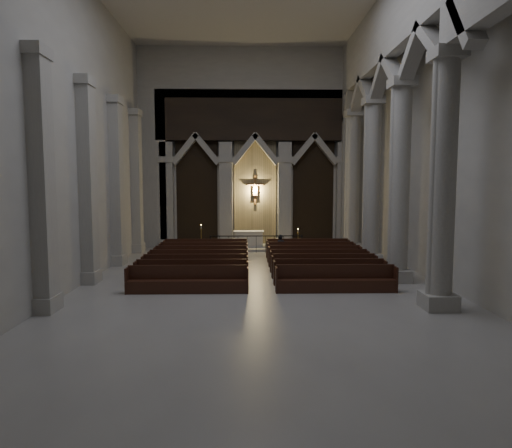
# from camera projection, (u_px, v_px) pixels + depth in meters

# --- Properties ---
(room) EXTENTS (24.00, 24.10, 12.00)m
(room) POSITION_uv_depth(u_px,v_px,m) (262.00, 80.00, 16.10)
(room) COLOR #9E9C96
(room) RESTS_ON ground
(sanctuary_wall) EXTENTS (14.00, 0.77, 12.00)m
(sanctuary_wall) POSITION_uv_depth(u_px,v_px,m) (255.00, 139.00, 27.67)
(sanctuary_wall) COLOR #A9A69E
(sanctuary_wall) RESTS_ON ground
(right_arcade) EXTENTS (1.00, 24.00, 12.00)m
(right_arcade) POSITION_uv_depth(u_px,v_px,m) (404.00, 82.00, 17.52)
(right_arcade) COLOR #A9A69E
(right_arcade) RESTS_ON ground
(left_pilasters) EXTENTS (0.60, 13.00, 8.03)m
(left_pilasters) POSITION_uv_depth(u_px,v_px,m) (104.00, 184.00, 19.77)
(left_pilasters) COLOR #A9A69E
(left_pilasters) RESTS_ON ground
(sanctuary_step) EXTENTS (8.50, 2.60, 0.15)m
(sanctuary_step) POSITION_uv_depth(u_px,v_px,m) (256.00, 248.00, 27.35)
(sanctuary_step) COLOR #A9A69E
(sanctuary_step) RESTS_ON ground
(altar) EXTENTS (1.81, 0.73, 0.92)m
(altar) POSITION_uv_depth(u_px,v_px,m) (249.00, 238.00, 27.35)
(altar) COLOR beige
(altar) RESTS_ON sanctuary_step
(altar_rail) EXTENTS (5.22, 0.09, 1.03)m
(altar_rail) POSITION_uv_depth(u_px,v_px,m) (256.00, 241.00, 25.62)
(altar_rail) COLOR black
(altar_rail) RESTS_ON ground
(candle_stand_left) EXTENTS (0.27, 0.27, 1.60)m
(candle_stand_left) POSITION_uv_depth(u_px,v_px,m) (201.00, 244.00, 26.07)
(candle_stand_left) COLOR #B08D36
(candle_stand_left) RESTS_ON ground
(candle_stand_right) EXTENTS (0.23, 0.23, 1.35)m
(candle_stand_right) POSITION_uv_depth(u_px,v_px,m) (298.00, 246.00, 26.10)
(candle_stand_right) COLOR #B08D36
(candle_stand_right) RESTS_ON ground
(pews) EXTENTS (9.81, 8.13, 0.98)m
(pews) POSITION_uv_depth(u_px,v_px,m) (259.00, 265.00, 20.38)
(pews) COLOR black
(pews) RESTS_ON ground
(worshipper) EXTENTS (0.57, 0.47, 1.33)m
(worshipper) POSITION_uv_depth(u_px,v_px,m) (281.00, 248.00, 23.21)
(worshipper) COLOR black
(worshipper) RESTS_ON ground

